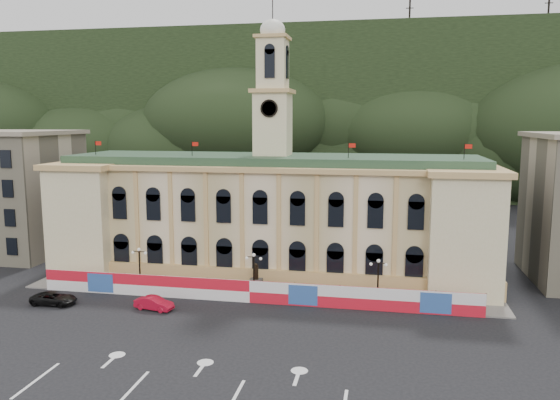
% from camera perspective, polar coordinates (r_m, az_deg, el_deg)
% --- Properties ---
extents(ground, '(260.00, 260.00, 0.00)m').
position_cam_1_polar(ground, '(48.61, -7.62, -16.24)').
color(ground, black).
rests_on(ground, ground).
extents(lane_markings, '(26.00, 10.00, 0.02)m').
position_cam_1_polar(lane_markings, '(44.38, -9.77, -18.80)').
color(lane_markings, white).
rests_on(lane_markings, ground).
extents(hill_ridge, '(230.00, 80.00, 64.00)m').
position_cam_1_polar(hill_ridge, '(164.46, 5.90, 8.10)').
color(hill_ridge, black).
rests_on(hill_ridge, ground).
extents(city_hall, '(56.20, 17.60, 37.10)m').
position_cam_1_polar(city_hall, '(72.00, -0.80, -1.49)').
color(city_hall, beige).
rests_on(city_hall, ground).
extents(side_building_left, '(21.00, 17.00, 18.60)m').
position_cam_1_polar(side_building_left, '(93.26, -27.19, 0.77)').
color(side_building_left, '#BDB191').
rests_on(side_building_left, ground).
extents(hoarding_fence, '(50.00, 0.44, 2.50)m').
position_cam_1_polar(hoarding_fence, '(61.65, -3.11, -9.52)').
color(hoarding_fence, red).
rests_on(hoarding_fence, ground).
extents(pavement, '(56.00, 5.50, 0.16)m').
position_cam_1_polar(pavement, '(64.50, -2.57, -9.79)').
color(pavement, slate).
rests_on(pavement, ground).
extents(statue, '(1.40, 1.40, 3.72)m').
position_cam_1_polar(statue, '(64.40, -2.53, -8.79)').
color(statue, '#595651').
rests_on(statue, ground).
extents(lamp_left, '(1.96, 0.44, 5.15)m').
position_cam_1_polar(lamp_left, '(67.50, -14.46, -6.58)').
color(lamp_left, black).
rests_on(lamp_left, ground).
extents(lamp_center, '(1.96, 0.44, 5.15)m').
position_cam_1_polar(lamp_center, '(62.93, -2.75, -7.41)').
color(lamp_center, black).
rests_on(lamp_center, ground).
extents(lamp_right, '(1.96, 0.44, 5.15)m').
position_cam_1_polar(lamp_right, '(61.28, 10.21, -7.97)').
color(lamp_right, black).
rests_on(lamp_right, ground).
extents(red_sedan, '(3.00, 4.81, 1.41)m').
position_cam_1_polar(red_sedan, '(60.99, -13.02, -10.47)').
color(red_sedan, '#B10C24').
rests_on(red_sedan, ground).
extents(black_suv, '(2.52, 5.08, 1.38)m').
position_cam_1_polar(black_suv, '(65.93, -22.55, -9.48)').
color(black_suv, black).
rests_on(black_suv, ground).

